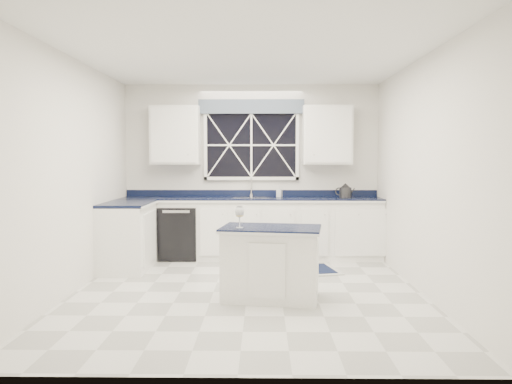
{
  "coord_description": "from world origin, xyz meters",
  "views": [
    {
      "loc": [
        0.18,
        -5.68,
        1.56
      ],
      "look_at": [
        0.1,
        0.4,
        1.14
      ],
      "focal_mm": 35.0,
      "sensor_mm": 36.0,
      "label": 1
    }
  ],
  "objects_px": {
    "dishwasher": "(180,232)",
    "island": "(271,263)",
    "wine_glass": "(240,213)",
    "faucet": "(251,187)",
    "soap_bottle": "(279,192)",
    "kettle": "(345,191)"
  },
  "relations": [
    {
      "from": "faucet",
      "to": "island",
      "type": "bearing_deg",
      "value": -83.64
    },
    {
      "from": "wine_glass",
      "to": "soap_bottle",
      "type": "distance_m",
      "value": 2.5
    },
    {
      "from": "soap_bottle",
      "to": "faucet",
      "type": "bearing_deg",
      "value": 172.8
    },
    {
      "from": "dishwasher",
      "to": "island",
      "type": "xyz_separation_m",
      "value": [
        1.37,
        -2.22,
        -0.01
      ]
    },
    {
      "from": "faucet",
      "to": "kettle",
      "type": "relative_size",
      "value": 1.04
    },
    {
      "from": "island",
      "to": "wine_glass",
      "type": "bearing_deg",
      "value": -157.89
    },
    {
      "from": "dishwasher",
      "to": "soap_bottle",
      "type": "height_order",
      "value": "soap_bottle"
    },
    {
      "from": "faucet",
      "to": "wine_glass",
      "type": "distance_m",
      "value": 2.5
    },
    {
      "from": "dishwasher",
      "to": "kettle",
      "type": "height_order",
      "value": "kettle"
    },
    {
      "from": "wine_glass",
      "to": "island",
      "type": "bearing_deg",
      "value": 13.61
    },
    {
      "from": "dishwasher",
      "to": "soap_bottle",
      "type": "relative_size",
      "value": 4.86
    },
    {
      "from": "faucet",
      "to": "kettle",
      "type": "xyz_separation_m",
      "value": [
        1.46,
        -0.12,
        -0.06
      ]
    },
    {
      "from": "faucet",
      "to": "soap_bottle",
      "type": "bearing_deg",
      "value": -7.2
    },
    {
      "from": "island",
      "to": "kettle",
      "type": "distance_m",
      "value": 2.67
    },
    {
      "from": "island",
      "to": "wine_glass",
      "type": "height_order",
      "value": "wine_glass"
    },
    {
      "from": "wine_glass",
      "to": "soap_bottle",
      "type": "bearing_deg",
      "value": 78.2
    },
    {
      "from": "dishwasher",
      "to": "wine_glass",
      "type": "height_order",
      "value": "wine_glass"
    },
    {
      "from": "dishwasher",
      "to": "island",
      "type": "distance_m",
      "value": 2.61
    },
    {
      "from": "dishwasher",
      "to": "wine_glass",
      "type": "relative_size",
      "value": 3.43
    },
    {
      "from": "faucet",
      "to": "island",
      "type": "distance_m",
      "value": 2.53
    },
    {
      "from": "soap_bottle",
      "to": "island",
      "type": "bearing_deg",
      "value": -94.14
    },
    {
      "from": "dishwasher",
      "to": "kettle",
      "type": "relative_size",
      "value": 2.82
    }
  ]
}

